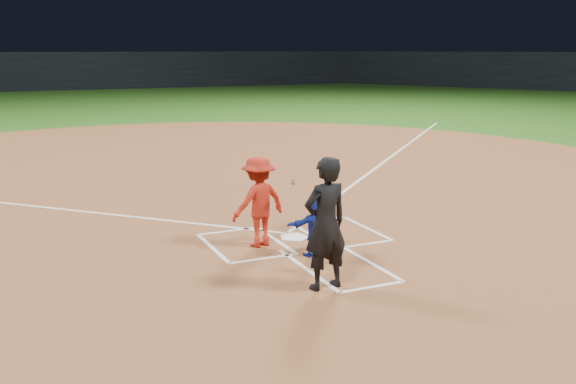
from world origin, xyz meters
name	(u,v)px	position (x,y,z in m)	size (l,w,h in m)	color
ground	(294,238)	(0.00, 0.00, 0.00)	(120.00, 120.00, 0.00)	#1F4F13
home_plate_dirt	(202,180)	(0.00, 6.00, 0.01)	(28.00, 28.00, 0.01)	brown
stadium_wall_far	(58,71)	(0.00, 48.00, 1.60)	(80.00, 1.20, 3.20)	black
home_plate	(294,237)	(0.00, 0.00, 0.02)	(0.60, 0.60, 0.02)	white
catcher	(315,226)	(-0.10, -1.09, 0.53)	(0.96, 0.31, 1.04)	#13269F
umpire	(326,224)	(-0.66, -2.53, 1.00)	(0.72, 0.47, 1.97)	black
chalk_markings	(209,184)	(0.00, 5.29, 0.01)	(28.35, 17.32, 0.01)	white
batter_at_plate	(259,202)	(-0.77, -0.19, 0.83)	(1.39, 0.96, 1.63)	#B22113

